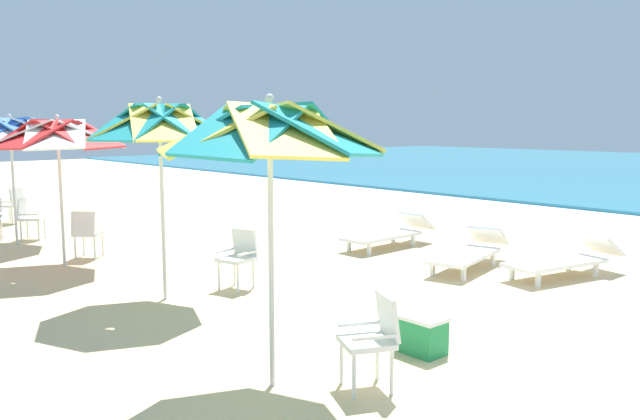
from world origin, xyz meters
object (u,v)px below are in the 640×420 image
Objects in this scene: sun_lounger_3 at (389,233)px; beach_umbrella_2 at (58,135)px; plastic_chair_5 at (13,203)px; beach_umbrella_0 at (270,134)px; sun_lounger_2 at (469,252)px; cooler_box at (421,334)px; plastic_chair_3 at (29,216)px; beach_umbrella_1 at (160,125)px; beach_umbrella_3 at (10,131)px; plastic_chair_2 at (87,231)px; sun_lounger_1 at (564,259)px; plastic_chair_1 at (239,255)px; plastic_chair_0 at (374,335)px.

beach_umbrella_2 is at bearing -115.04° from sun_lounger_3.
beach_umbrella_2 reaches higher than plastic_chair_5.
beach_umbrella_0 reaches higher than sun_lounger_2.
sun_lounger_3 is at bearing 135.81° from cooler_box.
beach_umbrella_0 reaches higher than plastic_chair_3.
beach_umbrella_1 reaches higher than beach_umbrella_0.
beach_umbrella_3 is (-5.65, -0.27, -0.13)m from beach_umbrella_1.
plastic_chair_2 reaches higher than sun_lounger_2.
plastic_chair_5 is at bearing -177.51° from cooler_box.
cooler_box is at bearing 11.06° from beach_umbrella_2.
beach_umbrella_3 is 10.44m from sun_lounger_1.
plastic_chair_5 is 10.96m from sun_lounger_2.
sun_lounger_1 is (2.79, 4.19, -0.22)m from plastic_chair_1.
beach_umbrella_0 is 6.92m from plastic_chair_2.
plastic_chair_1 is 0.39× the size of sun_lounger_1.
cooler_box is at bearing 7.83° from beach_umbrella_3.
sun_lounger_1 is (5.95, 5.58, -1.91)m from beach_umbrella_2.
beach_umbrella_0 is at bearing -29.47° from plastic_chair_1.
beach_umbrella_3 reaches higher than plastic_chair_1.
plastic_chair_0 is at bearing -16.47° from plastic_chair_1.
plastic_chair_0 is 1.00× the size of plastic_chair_1.
beach_umbrella_0 is 1.18× the size of sun_lounger_2.
sun_lounger_2 is at bearing 67.87° from plastic_chair_1.
plastic_chair_1 is 0.39× the size of sun_lounger_2.
beach_umbrella_0 is 7.14m from sun_lounger_3.
plastic_chair_5 is (-2.50, 0.40, 0.00)m from plastic_chair_3.
beach_umbrella_2 is at bearing -7.95° from plastic_chair_5.
plastic_chair_3 is at bearing 179.25° from beach_umbrella_1.
plastic_chair_1 is 1.00× the size of plastic_chair_3.
sun_lounger_2 is at bearing 70.72° from beach_umbrella_1.
sun_lounger_2 is 1.03× the size of sun_lounger_3.
plastic_chair_3 is 2.53m from plastic_chair_5.
beach_umbrella_1 is at bearing -3.22° from plastic_chair_5.
beach_umbrella_3 is 9.61m from cooler_box.
plastic_chair_0 is 3.94m from plastic_chair_1.
plastic_chair_0 is 0.39× the size of sun_lounger_1.
plastic_chair_3 is at bearing -148.94° from sun_lounger_2.
plastic_chair_1 is (-3.77, 1.12, 0.00)m from plastic_chair_0.
sun_lounger_1 is (8.96, 5.21, -0.22)m from plastic_chair_3.
plastic_chair_2 is at bearing 177.96° from plastic_chair_0.
beach_umbrella_1 is at bearing -109.28° from sun_lounger_2.
beach_umbrella_1 reaches higher than beach_umbrella_3.
sun_lounger_3 is (-4.45, 5.06, -0.22)m from plastic_chair_0.
cooler_box is (0.68, -4.28, -0.08)m from sun_lounger_1.
beach_umbrella_1 reaches higher than plastic_chair_1.
sun_lounger_3 is (-3.46, -0.25, 0.00)m from sun_lounger_1.
sun_lounger_3 is at bearing 131.31° from plastic_chair_0.
beach_umbrella_2 is 8.38m from sun_lounger_1.
plastic_chair_3 is 1.00× the size of plastic_chair_5.
plastic_chair_5 is at bearing 174.46° from beach_umbrella_0.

